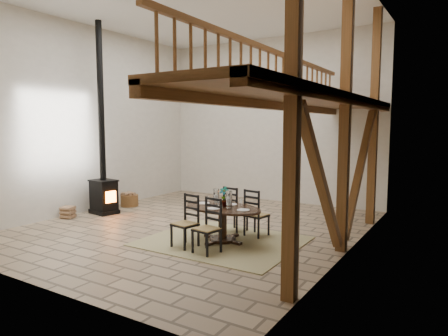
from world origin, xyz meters
The scene contains 7 objects.
ground centered at (0.00, 0.00, 0.00)m, with size 8.00×8.00×0.00m, color tan.
room_shell centered at (1.19, 0.00, 3.01)m, with size 7.02×8.02×5.01m.
rug centered at (1.18, -0.67, 0.01)m, with size 3.00×2.50×0.02m, color tan.
dining_table centered at (1.18, -0.67, 0.42)m, with size 1.89×2.06×1.12m.
wood_stove centered at (-2.90, -0.10, 1.11)m, with size 0.78×0.65×5.00m.
log_basket centered at (-3.03, 0.96, 0.18)m, with size 0.50×0.50×0.42m.
log_stack centered at (-3.24, -0.98, 0.15)m, with size 0.38×0.38×0.30m.
Camera 1 is at (5.33, -7.32, 2.32)m, focal length 32.00 mm.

